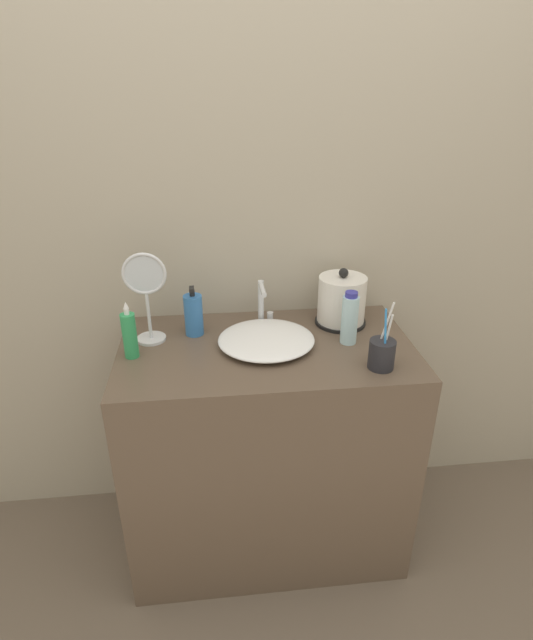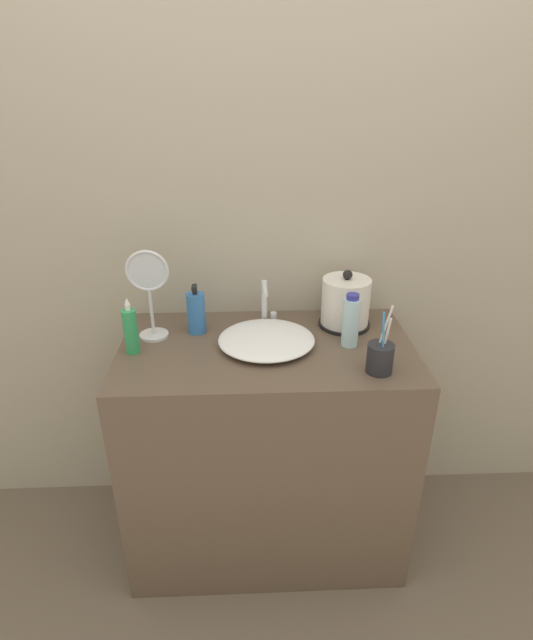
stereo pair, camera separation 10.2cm
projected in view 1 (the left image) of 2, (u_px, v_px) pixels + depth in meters
name	position (u px, v px, depth m)	size (l,w,h in m)	color
ground_plane	(275.00, 592.00, 1.85)	(12.00, 12.00, 0.00)	#6B5B4C
wall_back	(257.00, 207.00, 1.82)	(6.00, 0.04, 2.60)	#ADA38E
vanity_counter	(267.00, 447.00, 1.92)	(1.02, 0.58, 0.89)	brown
sink_basin	(266.00, 339.00, 1.72)	(0.33, 0.32, 0.04)	white
faucet	(263.00, 301.00, 1.84)	(0.06, 0.13, 0.17)	silver
electric_kettle	(342.00, 302.00, 1.85)	(0.19, 0.19, 0.22)	black
toothbrush_cup	(382.00, 354.00, 1.57)	(0.08, 0.08, 0.22)	#232328
lotion_bottle	(194.00, 315.00, 1.77)	(0.07, 0.07, 0.19)	#3370B7
shampoo_bottle	(130.00, 335.00, 1.62)	(0.05, 0.05, 0.20)	#2D9956
mouthwash_bottle	(350.00, 319.00, 1.71)	(0.06, 0.06, 0.19)	silver
vanity_mirror	(146.00, 292.00, 1.68)	(0.15, 0.10, 0.32)	silver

